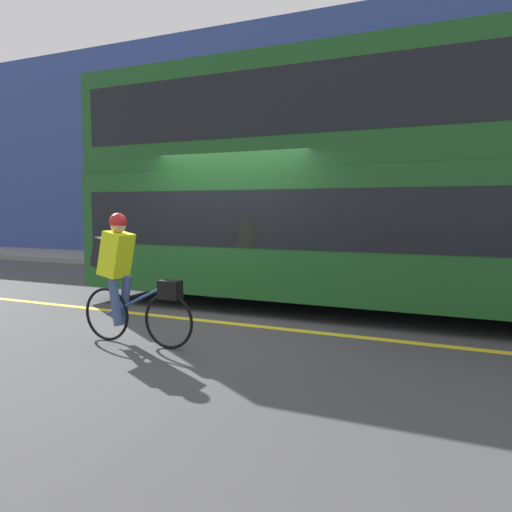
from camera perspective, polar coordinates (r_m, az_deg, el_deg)
The scene contains 6 objects.
ground_plane at distance 7.53m, azimuth -4.02°, elevation -7.25°, with size 80.00×80.00×0.00m, color #424244.
road_center_line at distance 7.37m, azimuth -4.68°, elevation -7.49°, with size 50.00×0.14×0.01m, color yellow.
sidewalk_curb at distance 12.92m, azimuth 8.47°, elevation -1.58°, with size 60.00×2.33×0.16m.
building_facade at distance 14.22m, azimuth 10.16°, elevation 12.94°, with size 60.00×0.30×7.04m.
bus at distance 8.05m, azimuth 17.00°, elevation 8.98°, with size 10.64×2.49×3.96m.
cyclist_on_bike at distance 6.28m, azimuth -14.81°, elevation -1.94°, with size 1.59×0.32×1.60m.
Camera 1 is at (3.50, -6.46, 1.66)m, focal length 35.00 mm.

